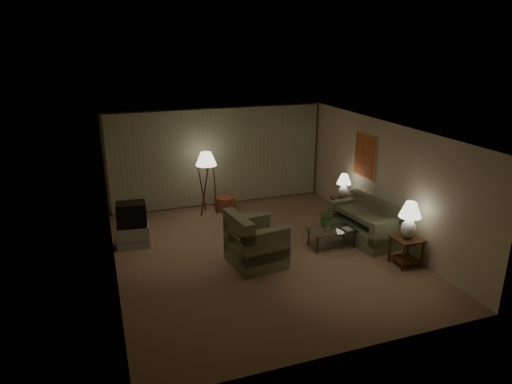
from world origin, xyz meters
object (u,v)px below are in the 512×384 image
armchair (256,244)px  table_lamp_near (410,217)px  sofa (364,225)px  vase (326,227)px  tv_cabinet (133,236)px  floor_lamp (207,182)px  side_table_far (342,205)px  ottoman (225,203)px  coffee_table (332,235)px  side_table_near (406,246)px  table_lamp_far (344,184)px  crt_tv (131,214)px

armchair → table_lamp_near: table_lamp_near is taller
sofa → vase: sofa is taller
table_lamp_near → tv_cabinet: 5.94m
table_lamp_near → tv_cabinet: (-5.20, 2.75, -0.80)m
sofa → vase: (-1.03, -0.10, 0.13)m
armchair → floor_lamp: size_ratio=0.79×
side_table_far → ottoman: side_table_far is taller
side_table_far → coffee_table: size_ratio=0.57×
side_table_near → table_lamp_far: size_ratio=0.96×
sofa → coffee_table: sofa is taller
table_lamp_near → crt_tv: (-5.20, 2.75, -0.29)m
table_lamp_near → table_lamp_far: table_lamp_near is taller
armchair → side_table_near: armchair is taller
table_lamp_near → crt_tv: 5.89m
crt_tv → armchair: bearing=-31.1°
crt_tv → ottoman: (2.56, 1.58, -0.58)m
sofa → armchair: armchair is taller
table_lamp_near → vase: table_lamp_near is taller
side_table_near → tv_cabinet: (-5.20, 2.75, -0.16)m
ottoman → vase: bearing=-64.7°
side_table_far → coffee_table: 1.70m
coffee_table → table_lamp_near: bearing=-50.4°
coffee_table → table_lamp_far: bearing=52.6°
coffee_table → vase: vase is taller
floor_lamp → vase: (1.96, -2.96, -0.38)m
armchair → table_lamp_near: bearing=-117.9°
sofa → table_lamp_far: 1.39m
crt_tv → ottoman: bearing=36.9°
sofa → ottoman: bearing=-147.4°
tv_cabinet → sofa: bearing=-10.3°
coffee_table → floor_lamp: 3.68m
armchair → table_lamp_far: (2.88, 1.54, 0.53)m
sofa → floor_lamp: (-2.99, 2.86, 0.50)m
side_table_far → vase: bearing=-131.2°
crt_tv → coffee_table: bearing=-14.7°
side_table_near → coffee_table: 1.63m
vase → table_lamp_near: bearing=-46.6°
side_table_far → vase: (-1.18, -1.35, 0.10)m
table_lamp_far → coffee_table: 1.84m
armchair → tv_cabinet: armchair is taller
armchair → tv_cabinet: size_ratio=1.77×
coffee_table → floor_lamp: floor_lamp is taller
armchair → floor_lamp: floor_lamp is taller
table_lamp_far → ottoman: (-2.64, 1.73, -0.78)m
sofa → table_lamp_near: (0.15, -1.35, 0.68)m
table_lamp_far → sofa: bearing=-96.8°
sofa → crt_tv: bearing=-112.8°
crt_tv → vase: bearing=-15.3°
ottoman → coffee_table: bearing=-62.5°
armchair → side_table_near: (2.88, -1.06, -0.03)m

